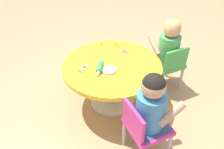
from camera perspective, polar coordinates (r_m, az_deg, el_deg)
name	(u,v)px	position (r m, az deg, el deg)	size (l,w,h in m)	color
ground_plane	(112,102)	(2.38, 0.00, -6.88)	(10.00, 10.00, 0.00)	tan
craft_table	(112,74)	(2.14, 0.00, 0.21)	(0.91, 0.91, 0.48)	silver
child_chair_left	(144,127)	(1.77, 8.03, -13.00)	(0.37, 0.37, 0.54)	#B7B7BC
seated_child_left	(152,104)	(1.62, 9.92, -7.34)	(0.35, 0.40, 0.51)	#3F4772
child_chair_right	(168,64)	(2.45, 13.96, 2.49)	(0.37, 0.37, 0.54)	#B7B7BC
seated_child_right	(169,44)	(2.35, 14.19, 7.53)	(0.40, 0.35, 0.51)	#3F4772
rolling_pin	(100,67)	(2.00, -3.06, 1.95)	(0.23, 0.09, 0.05)	green
craft_scissors	(82,69)	(2.02, -7.45, 1.32)	(0.14, 0.12, 0.01)	silver
playdough_blob_0	(109,70)	(1.99, -0.79, 1.12)	(0.13, 0.13, 0.01)	pink
cookie_cutter_0	(125,52)	(2.25, 3.20, 5.78)	(0.06, 0.06, 0.01)	#D83FA5
cookie_cutter_1	(117,45)	(2.36, 1.27, 7.33)	(0.06, 0.06, 0.01)	orange
cookie_cutter_2	(102,44)	(2.38, -2.51, 7.56)	(0.06, 0.06, 0.01)	orange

